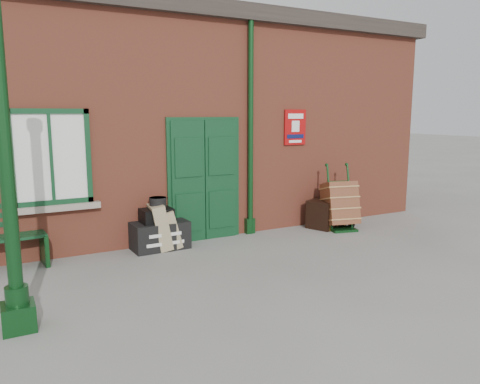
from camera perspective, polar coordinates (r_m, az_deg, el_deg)
ground at (r=7.71m, az=2.25°, el=-7.99°), size 80.00×80.00×0.00m
station_building at (r=10.51m, az=-7.49°, el=8.59°), size 10.30×4.30×4.36m
canopy_column at (r=5.41m, az=-26.32°, el=-1.22°), size 0.34×0.34×3.61m
houdini_trunk at (r=8.25m, az=-9.73°, el=-5.23°), size 0.98×0.56×0.48m
strongbox at (r=8.15m, az=-10.14°, el=-2.82°), size 0.54×0.40×0.24m
hatbox at (r=8.12m, az=-9.98°, el=-1.32°), size 0.30×0.30×0.19m
suitcase_back at (r=8.21m, az=-9.77°, el=-4.12°), size 0.42×0.59×0.81m
suitcase_front at (r=8.28m, az=-8.58°, el=-4.37°), size 0.41×0.54×0.70m
porter_trolley at (r=9.67m, az=12.09°, el=-1.52°), size 0.77×0.81×1.30m
dark_trunk at (r=9.85m, az=10.50°, el=-2.53°), size 0.94×0.78×0.58m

